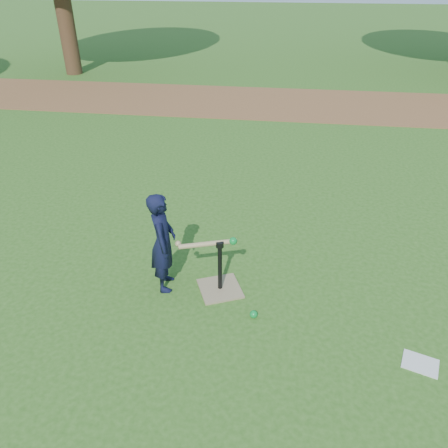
# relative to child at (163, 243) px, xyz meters

# --- Properties ---
(ground) EXTENTS (80.00, 80.00, 0.00)m
(ground) POSITION_rel_child_xyz_m (0.39, -0.06, -0.56)
(ground) COLOR #285116
(ground) RESTS_ON ground
(dirt_strip) EXTENTS (24.00, 3.00, 0.01)m
(dirt_strip) POSITION_rel_child_xyz_m (0.39, 7.44, -0.55)
(dirt_strip) COLOR brown
(dirt_strip) RESTS_ON ground
(child) EXTENTS (0.34, 0.45, 1.12)m
(child) POSITION_rel_child_xyz_m (0.00, 0.00, 0.00)
(child) COLOR black
(child) RESTS_ON ground
(wiffle_ball_ground) EXTENTS (0.08, 0.08, 0.08)m
(wiffle_ball_ground) POSITION_rel_child_xyz_m (0.99, -0.37, -0.52)
(wiffle_ball_ground) COLOR #0B802F
(wiffle_ball_ground) RESTS_ON ground
(clipboard) EXTENTS (0.36, 0.31, 0.01)m
(clipboard) POSITION_rel_child_xyz_m (2.50, -0.75, -0.55)
(clipboard) COLOR silver
(clipboard) RESTS_ON ground
(batting_tee) EXTENTS (0.57, 0.57, 0.61)m
(batting_tee) POSITION_rel_child_xyz_m (0.60, 0.01, -0.45)
(batting_tee) COLOR #8B7758
(batting_tee) RESTS_ON ground
(swing_action) EXTENTS (0.63, 0.25, 0.10)m
(swing_action) POSITION_rel_child_xyz_m (0.50, -0.01, 0.04)
(swing_action) COLOR tan
(swing_action) RESTS_ON ground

